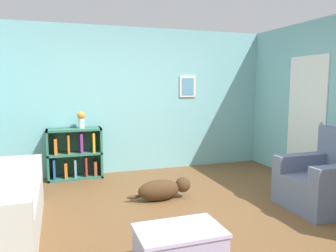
% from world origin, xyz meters
% --- Properties ---
extents(ground_plane, '(14.00, 14.00, 0.00)m').
position_xyz_m(ground_plane, '(0.00, 0.00, 0.00)').
color(ground_plane, brown).
extents(wall_back, '(5.60, 0.13, 2.60)m').
position_xyz_m(wall_back, '(0.00, 2.25, 1.30)').
color(wall_back, '#7AB7BC').
rests_on(wall_back, ground_plane).
extents(bookshelf, '(0.90, 0.31, 0.86)m').
position_xyz_m(bookshelf, '(-1.11, 2.04, 0.41)').
color(bookshelf, '#2D6B56').
rests_on(bookshelf, ground_plane).
extents(recliner_chair, '(0.94, 0.85, 1.02)m').
position_xyz_m(recliner_chair, '(1.91, -0.38, 0.35)').
color(recliner_chair, slate).
rests_on(recliner_chair, ground_plane).
extents(coffee_table, '(0.74, 0.48, 0.38)m').
position_xyz_m(coffee_table, '(-0.43, -1.16, 0.21)').
color(coffee_table, '#ADA3CC').
rests_on(coffee_table, ground_plane).
extents(dog, '(0.91, 0.26, 0.29)m').
position_xyz_m(dog, '(-0.02, 0.55, 0.15)').
color(dog, '#472D19').
rests_on(dog, ground_plane).
extents(vase, '(0.13, 0.13, 0.28)m').
position_xyz_m(vase, '(-0.99, 2.03, 1.02)').
color(vase, silver).
rests_on(vase, bookshelf).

